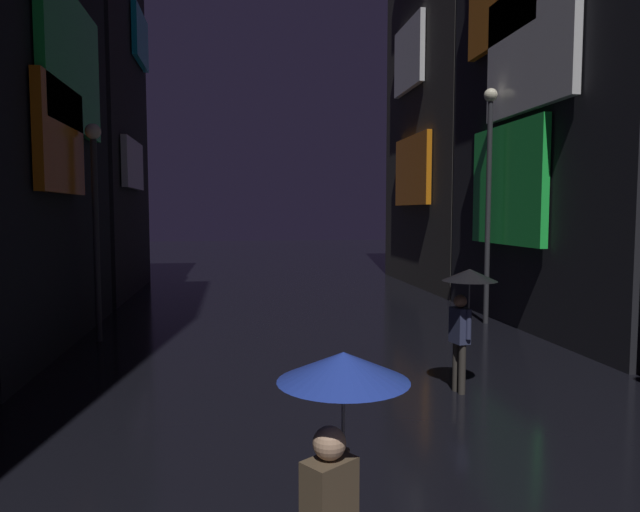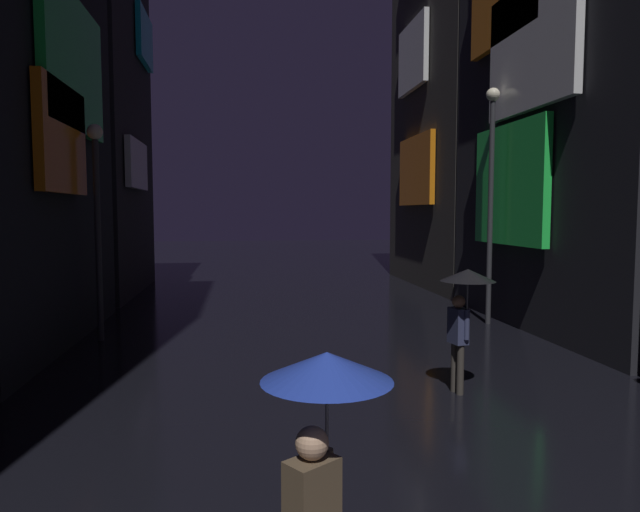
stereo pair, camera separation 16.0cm
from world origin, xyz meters
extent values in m
cube|color=orange|center=(-5.35, 12.12, 4.57)|extent=(0.20, 2.88, 2.27)
cube|color=#26E54C|center=(-5.35, 13.17, 6.35)|extent=(0.20, 4.35, 2.98)
cube|color=#232328|center=(-7.50, 21.71, 6.69)|extent=(4.00, 7.41, 13.38)
cube|color=white|center=(-5.35, 20.75, 4.73)|extent=(0.20, 3.32, 1.72)
cube|color=#19D8F2|center=(-5.35, 23.14, 9.83)|extent=(0.20, 2.85, 1.98)
cube|color=black|center=(7.50, 13.45, 7.60)|extent=(4.00, 8.90, 15.20)
cube|color=#26E54C|center=(5.35, 13.76, 3.77)|extent=(0.20, 3.82, 3.16)
cube|color=white|center=(5.35, 12.82, 7.12)|extent=(0.20, 4.12, 3.18)
cube|color=#33302D|center=(7.50, 22.23, 10.41)|extent=(4.00, 8.46, 20.82)
cube|color=orange|center=(5.35, 21.92, 4.71)|extent=(0.20, 4.05, 2.77)
cube|color=white|center=(5.35, 22.58, 9.40)|extent=(0.20, 3.50, 2.72)
cylinder|color=#38332D|center=(1.91, 8.58, 0.42)|extent=(0.12, 0.12, 0.85)
cylinder|color=#38332D|center=(1.94, 8.40, 0.42)|extent=(0.12, 0.12, 0.85)
cube|color=#333859|center=(1.92, 8.49, 1.15)|extent=(0.28, 0.38, 0.60)
sphere|color=#9E7051|center=(1.92, 8.49, 1.56)|extent=(0.22, 0.22, 0.22)
cylinder|color=#333859|center=(2.01, 8.32, 1.20)|extent=(0.09, 0.09, 0.50)
cylinder|color=slate|center=(2.01, 8.32, 1.53)|extent=(0.02, 0.02, 0.77)
cone|color=black|center=(2.01, 8.32, 2.02)|extent=(0.90, 0.90, 0.20)
cube|color=brown|center=(-1.22, 3.03, 1.15)|extent=(0.40, 0.38, 0.60)
sphere|color=tan|center=(-1.22, 3.03, 1.56)|extent=(0.22, 0.22, 0.22)
cylinder|color=brown|center=(-1.10, 3.18, 1.20)|extent=(0.09, 0.09, 0.50)
cylinder|color=slate|center=(-1.10, 3.18, 1.53)|extent=(0.02, 0.02, 0.77)
cone|color=#263FB2|center=(-1.10, 3.18, 2.02)|extent=(0.90, 0.90, 0.20)
cylinder|color=#2D2D33|center=(-5.00, 13.42, 2.36)|extent=(0.14, 0.14, 4.72)
sphere|color=#F9EFCC|center=(-5.00, 13.42, 4.90)|extent=(0.36, 0.36, 0.36)
cylinder|color=#2D2D33|center=(5.00, 14.10, 2.99)|extent=(0.14, 0.14, 5.98)
sphere|color=#F9EFCC|center=(5.00, 14.10, 6.16)|extent=(0.36, 0.36, 0.36)
camera|label=1|loc=(-1.81, -0.50, 3.06)|focal=32.00mm
camera|label=2|loc=(-1.65, -0.53, 3.06)|focal=32.00mm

